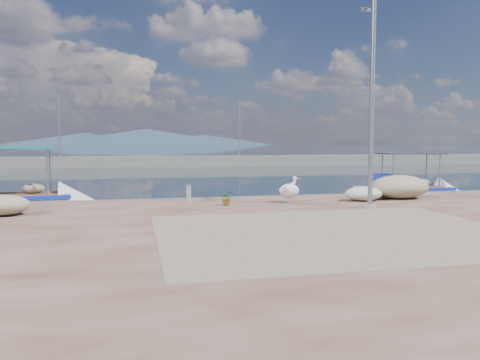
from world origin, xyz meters
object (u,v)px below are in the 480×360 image
Objects in this scene: boat_right at (409,193)px; lamp_post at (371,112)px; pelican at (290,190)px; bollard_near at (189,192)px; boat_left at (12,203)px.

lamp_post is at bearing -123.99° from boat_right.
pelican is 3.79m from bollard_near.
boat_right is at bearing -4.33° from boat_left.
boat_left is at bearing 154.23° from bollard_near.
boat_right is (18.50, 0.36, -0.03)m from boat_left.
lamp_post is (12.91, -6.04, 3.56)m from boat_left.
lamp_post is (2.27, -1.92, 2.84)m from pelican.
boat_right reaches higher than pelican.
boat_left is 0.92× the size of lamp_post.
bollard_near is (-5.98, 2.69, -2.91)m from lamp_post.
boat_left reaches higher than bollard_near.
lamp_post reaches higher than pelican.
bollard_near is at bearing 155.76° from lamp_post.
pelican is (-7.85, -4.48, 0.76)m from boat_right.
pelican is at bearing 139.78° from lamp_post.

